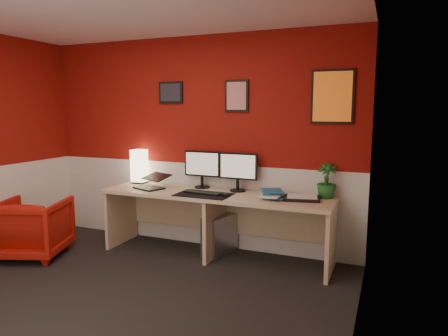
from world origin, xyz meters
TOP-DOWN VIEW (x-y plane):
  - ground at (0.00, 0.00)m, footprint 4.00×3.50m
  - wall_back at (0.00, 1.75)m, footprint 4.00×0.01m
  - wall_right at (2.00, 0.00)m, footprint 0.01×3.50m
  - wainscot_back at (0.00, 1.75)m, footprint 4.00×0.01m
  - wainscot_right at (2.00, 0.00)m, footprint 0.01×3.50m
  - desk at (0.41, 1.41)m, footprint 2.60×0.65m
  - shoji_lamp at (-0.72, 1.62)m, footprint 0.16×0.16m
  - laptop at (-0.41, 1.35)m, footprint 0.39×0.34m
  - monitor_left at (0.14, 1.64)m, footprint 0.45×0.06m
  - monitor_right at (0.60, 1.61)m, footprint 0.45×0.06m
  - desk_mat at (0.33, 1.28)m, footprint 0.60×0.38m
  - keyboard at (0.31, 1.33)m, footprint 0.43×0.18m
  - mouse at (0.59, 1.29)m, footprint 0.08×0.11m
  - book_bottom at (0.98, 1.42)m, footprint 0.24×0.31m
  - book_middle at (0.96, 1.39)m, footprint 0.24×0.31m
  - book_top at (0.95, 1.39)m, footprint 0.31×0.35m
  - zen_tray at (1.37, 1.44)m, footprint 0.39×0.32m
  - potted_plant at (1.58, 1.63)m, footprint 0.22×0.22m
  - pc_tower at (0.42, 1.51)m, footprint 0.31×0.49m
  - armchair at (-1.50, 0.64)m, footprint 0.90×0.92m
  - art_left at (-0.31, 1.74)m, footprint 0.32×0.02m
  - art_center at (0.54, 1.74)m, footprint 0.28×0.02m
  - art_right at (1.60, 1.74)m, footprint 0.44×0.02m

SIDE VIEW (x-z plane):
  - ground at x=0.00m, z-range -0.01..0.01m
  - pc_tower at x=0.42m, z-range 0.00..0.45m
  - armchair at x=-1.50m, z-range 0.00..0.65m
  - desk at x=0.41m, z-range 0.00..0.73m
  - wainscot_back at x=0.00m, z-range 0.00..1.00m
  - wainscot_right at x=2.00m, z-range 0.00..1.00m
  - desk_mat at x=0.33m, z-range 0.73..0.74m
  - book_bottom at x=0.98m, z-range 0.73..0.76m
  - keyboard at x=0.31m, z-range 0.74..0.75m
  - zen_tray at x=1.37m, z-range 0.73..0.76m
  - mouse at x=0.59m, z-range 0.74..0.77m
  - book_middle at x=0.96m, z-range 0.76..0.78m
  - book_top at x=0.95m, z-range 0.78..0.81m
  - laptop at x=-0.41m, z-range 0.73..0.95m
  - potted_plant at x=1.58m, z-range 0.73..1.09m
  - shoji_lamp at x=-0.72m, z-range 0.73..1.13m
  - monitor_left at x=0.14m, z-range 0.73..1.31m
  - monitor_right at x=0.60m, z-range 0.73..1.31m
  - wall_back at x=0.00m, z-range 0.00..2.50m
  - wall_right at x=2.00m, z-range 0.00..2.50m
  - art_right at x=1.60m, z-range 1.50..2.06m
  - art_center at x=0.54m, z-range 1.62..1.98m
  - art_left at x=-0.31m, z-range 1.72..1.98m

